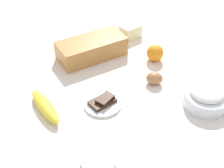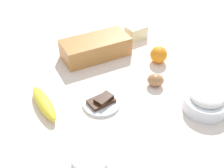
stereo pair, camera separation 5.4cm
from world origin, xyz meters
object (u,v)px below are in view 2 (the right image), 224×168
(banana, at_px, (44,103))
(orange_fruit, at_px, (159,55))
(butter_block, at_px, (136,32))
(chocolate_plate, at_px, (102,102))
(sugar_bowl, at_px, (90,164))
(egg_near_butter, at_px, (156,80))
(flour_bowl, at_px, (206,101))
(loaf_pan, at_px, (95,47))

(banana, bearing_deg, orange_fruit, 5.46)
(orange_fruit, height_order, butter_block, orange_fruit)
(butter_block, bearing_deg, orange_fruit, -95.53)
(banana, xyz_separation_m, chocolate_plate, (0.18, -0.08, -0.01))
(banana, distance_m, orange_fruit, 0.50)
(sugar_bowl, height_order, butter_block, sugar_bowl)
(banana, bearing_deg, egg_near_butter, -10.58)
(sugar_bowl, bearing_deg, flour_bowl, 5.88)
(flour_bowl, distance_m, egg_near_butter, 0.20)
(loaf_pan, distance_m, banana, 0.36)
(flour_bowl, distance_m, sugar_bowl, 0.45)
(banana, bearing_deg, butter_block, 26.33)
(egg_near_butter, bearing_deg, orange_fruit, 51.46)
(flour_bowl, bearing_deg, butter_block, 85.39)
(loaf_pan, xyz_separation_m, sugar_bowl, (-0.26, -0.51, -0.01))
(banana, height_order, chocolate_plate, banana)
(egg_near_butter, relative_size, chocolate_plate, 0.47)
(butter_block, xyz_separation_m, egg_near_butter, (-0.12, -0.33, -0.01))
(butter_block, relative_size, chocolate_plate, 0.69)
(sugar_bowl, distance_m, orange_fruit, 0.58)
(banana, distance_m, butter_block, 0.58)
(flour_bowl, height_order, chocolate_plate, flour_bowl)
(loaf_pan, height_order, flour_bowl, loaf_pan)
(sugar_bowl, xyz_separation_m, butter_block, (0.49, 0.56, -0.00))
(orange_fruit, bearing_deg, flour_bowl, -93.98)
(orange_fruit, relative_size, chocolate_plate, 0.53)
(orange_fruit, bearing_deg, loaf_pan, 142.57)
(sugar_bowl, distance_m, banana, 0.31)
(sugar_bowl, distance_m, chocolate_plate, 0.27)
(butter_block, distance_m, chocolate_plate, 0.48)
(banana, distance_m, egg_near_butter, 0.41)
(flour_bowl, xyz_separation_m, sugar_bowl, (-0.44, -0.05, -0.00))
(loaf_pan, relative_size, chocolate_plate, 2.17)
(sugar_bowl, bearing_deg, banana, 96.55)
(sugar_bowl, distance_m, egg_near_butter, 0.43)
(sugar_bowl, bearing_deg, egg_near_butter, 31.84)
(sugar_bowl, height_order, chocolate_plate, sugar_bowl)
(chocolate_plate, bearing_deg, orange_fruit, 21.21)
(sugar_bowl, distance_m, butter_block, 0.74)
(sugar_bowl, relative_size, egg_near_butter, 2.13)
(banana, bearing_deg, chocolate_plate, -23.14)
(loaf_pan, height_order, banana, loaf_pan)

